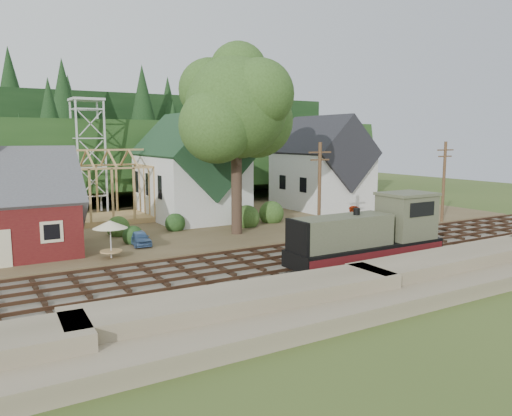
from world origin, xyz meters
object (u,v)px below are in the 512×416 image
locomotive (372,236)px  car_red (342,207)px  car_blue (139,238)px  patio_set (110,226)px

locomotive → car_red: size_ratio=2.83×
car_blue → locomotive: bearing=-44.2°
car_blue → car_red: bearing=15.9°
car_red → patio_set: (-27.20, -8.32, 1.64)m
locomotive → car_red: (12.79, 17.96, -1.17)m
car_red → locomotive: bearing=161.5°
locomotive → patio_set: size_ratio=4.37×
patio_set → car_red: bearing=17.0°
car_blue → patio_set: bearing=-129.8°
locomotive → car_blue: 17.19m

